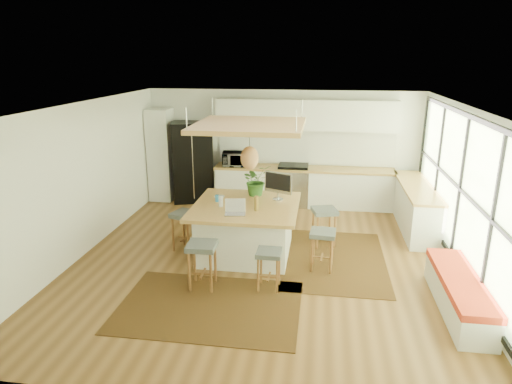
% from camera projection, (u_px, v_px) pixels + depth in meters
% --- Properties ---
extents(floor, '(7.00, 7.00, 0.00)m').
position_uv_depth(floor, '(263.00, 260.00, 7.98)').
color(floor, brown).
rests_on(floor, ground).
extents(ceiling, '(7.00, 7.00, 0.00)m').
position_uv_depth(ceiling, '(264.00, 106.00, 7.20)').
color(ceiling, white).
rests_on(ceiling, ground).
extents(wall_back, '(6.50, 0.00, 6.50)m').
position_uv_depth(wall_back, '(282.00, 147.00, 10.90)').
color(wall_back, white).
rests_on(wall_back, ground).
extents(wall_front, '(6.50, 0.00, 6.50)m').
position_uv_depth(wall_front, '(215.00, 289.00, 4.28)').
color(wall_front, white).
rests_on(wall_front, ground).
extents(wall_left, '(0.00, 7.00, 7.00)m').
position_uv_depth(wall_left, '(83.00, 179.00, 8.05)').
color(wall_left, white).
rests_on(wall_left, ground).
extents(wall_right, '(0.00, 7.00, 7.00)m').
position_uv_depth(wall_right, '(467.00, 195.00, 7.14)').
color(wall_right, white).
rests_on(wall_right, ground).
extents(window_wall, '(0.10, 6.20, 2.60)m').
position_uv_depth(window_wall, '(465.00, 192.00, 7.13)').
color(window_wall, black).
rests_on(window_wall, wall_right).
extents(pantry, '(0.55, 0.60, 2.25)m').
position_uv_depth(pantry, '(161.00, 155.00, 11.08)').
color(pantry, white).
rests_on(pantry, floor).
extents(back_counter_base, '(4.20, 0.60, 0.88)m').
position_uv_depth(back_counter_base, '(303.00, 187.00, 10.79)').
color(back_counter_base, white).
rests_on(back_counter_base, floor).
extents(back_counter_top, '(4.24, 0.64, 0.05)m').
position_uv_depth(back_counter_top, '(304.00, 169.00, 10.65)').
color(back_counter_top, '#AC803D').
rests_on(back_counter_top, back_counter_base).
extents(backsplash, '(4.20, 0.02, 0.80)m').
position_uv_depth(backsplash, '(305.00, 148.00, 10.81)').
color(backsplash, white).
rests_on(backsplash, wall_back).
extents(upper_cabinets, '(4.20, 0.34, 0.70)m').
position_uv_depth(upper_cabinets, '(306.00, 115.00, 10.42)').
color(upper_cabinets, white).
rests_on(upper_cabinets, wall_back).
extents(range, '(0.76, 0.62, 1.00)m').
position_uv_depth(range, '(293.00, 185.00, 10.81)').
color(range, '#A5A5AA').
rests_on(range, floor).
extents(right_counter_base, '(0.60, 2.50, 0.88)m').
position_uv_depth(right_counter_base, '(416.00, 208.00, 9.34)').
color(right_counter_base, white).
rests_on(right_counter_base, floor).
extents(right_counter_top, '(0.64, 2.54, 0.05)m').
position_uv_depth(right_counter_top, '(418.00, 187.00, 9.20)').
color(right_counter_top, '#AC803D').
rests_on(right_counter_top, right_counter_base).
extents(window_bench, '(0.52, 2.00, 0.50)m').
position_uv_depth(window_bench, '(459.00, 294.00, 6.36)').
color(window_bench, white).
rests_on(window_bench, floor).
extents(ceiling_panel, '(1.86, 1.86, 0.80)m').
position_uv_depth(ceiling_panel, '(249.00, 141.00, 7.81)').
color(ceiling_panel, '#AC803D').
rests_on(ceiling_panel, ceiling).
extents(rug_near, '(2.60, 1.80, 0.01)m').
position_uv_depth(rug_near, '(209.00, 306.00, 6.51)').
color(rug_near, black).
rests_on(rug_near, floor).
extents(rug_right, '(1.80, 2.60, 0.01)m').
position_uv_depth(rug_right, '(333.00, 259.00, 8.00)').
color(rug_right, black).
rests_on(rug_right, floor).
extents(fridge, '(1.15, 1.00, 1.95)m').
position_uv_depth(fridge, '(193.00, 164.00, 11.05)').
color(fridge, black).
rests_on(fridge, floor).
extents(island, '(1.85, 1.85, 0.93)m').
position_uv_depth(island, '(246.00, 229.00, 8.14)').
color(island, '#AC803D').
rests_on(island, floor).
extents(stool_near_left, '(0.45, 0.45, 0.74)m').
position_uv_depth(stool_near_left, '(202.00, 266.00, 6.95)').
color(stool_near_left, '#444A4B').
rests_on(stool_near_left, floor).
extents(stool_near_right, '(0.38, 0.38, 0.64)m').
position_uv_depth(stool_near_right, '(269.00, 268.00, 6.91)').
color(stool_near_right, '#444A4B').
rests_on(stool_near_right, floor).
extents(stool_right_front, '(0.44, 0.44, 0.69)m').
position_uv_depth(stool_right_front, '(322.00, 250.00, 7.54)').
color(stool_right_front, '#444A4B').
rests_on(stool_right_front, floor).
extents(stool_right_back, '(0.54, 0.54, 0.73)m').
position_uv_depth(stool_right_back, '(324.00, 228.00, 8.51)').
color(stool_right_back, '#444A4B').
rests_on(stool_right_back, floor).
extents(stool_left_side, '(0.55, 0.55, 0.73)m').
position_uv_depth(stool_left_side, '(186.00, 232.00, 8.32)').
color(stool_left_side, '#444A4B').
rests_on(stool_left_side, floor).
extents(laptop, '(0.39, 0.41, 0.26)m').
position_uv_depth(laptop, '(235.00, 208.00, 7.49)').
color(laptop, '#A5A5AA').
rests_on(laptop, island).
extents(monitor, '(0.60, 0.42, 0.53)m').
position_uv_depth(monitor, '(278.00, 186.00, 8.21)').
color(monitor, '#A5A5AA').
rests_on(monitor, island).
extents(microwave, '(0.65, 0.41, 0.41)m').
position_uv_depth(microwave, '(235.00, 158.00, 10.77)').
color(microwave, '#A5A5AA').
rests_on(microwave, back_counter_top).
extents(island_plant, '(0.78, 0.78, 0.45)m').
position_uv_depth(island_plant, '(256.00, 183.00, 8.50)').
color(island_plant, '#1E4C19').
rests_on(island_plant, island).
extents(island_bowl, '(0.20, 0.20, 0.05)m').
position_uv_depth(island_bowl, '(219.00, 197.00, 8.34)').
color(island_bowl, silver).
rests_on(island_bowl, island).
extents(island_bottle_0, '(0.07, 0.07, 0.19)m').
position_uv_depth(island_bottle_0, '(217.00, 197.00, 8.14)').
color(island_bottle_0, teal).
rests_on(island_bottle_0, island).
extents(island_bottle_1, '(0.07, 0.07, 0.19)m').
position_uv_depth(island_bottle_1, '(222.00, 201.00, 7.89)').
color(island_bottle_1, silver).
rests_on(island_bottle_1, island).
extents(island_bottle_2, '(0.07, 0.07, 0.19)m').
position_uv_depth(island_bottle_2, '(257.00, 206.00, 7.65)').
color(island_bottle_2, olive).
rests_on(island_bottle_2, island).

